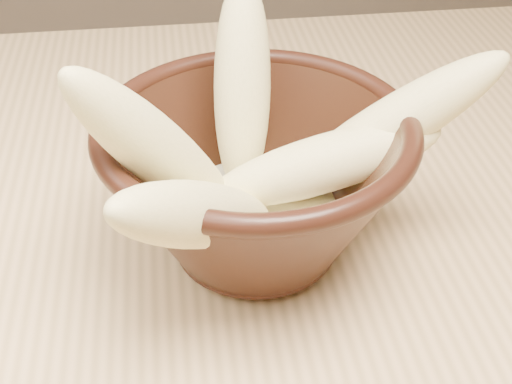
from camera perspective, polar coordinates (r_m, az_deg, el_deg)
table at (r=0.69m, az=3.33°, el=-5.97°), size 1.20×0.80×0.75m
bowl at (r=0.53m, az=0.00°, el=0.94°), size 0.24×0.24×0.13m
milk_puddle at (r=0.55m, az=0.00°, el=-1.71°), size 0.13×0.13×0.02m
banana_upright at (r=0.55m, az=-1.12°, el=8.40°), size 0.06×0.11×0.17m
banana_left at (r=0.48m, az=-7.84°, el=3.19°), size 0.15×0.11×0.18m
banana_right at (r=0.54m, az=10.31°, el=4.86°), size 0.19×0.05×0.15m
banana_across at (r=0.52m, az=5.53°, el=2.30°), size 0.19×0.05×0.08m
banana_front at (r=0.45m, az=-4.46°, el=-1.85°), size 0.15×0.17×0.15m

